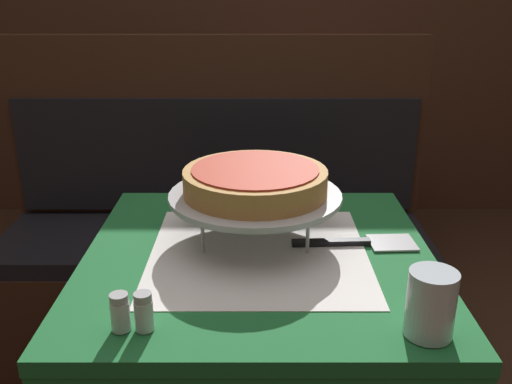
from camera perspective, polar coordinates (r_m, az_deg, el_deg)
dining_table_front at (r=1.27m, az=0.34°, el=-10.60°), size 0.74×0.74×0.77m
dining_table_rear at (r=2.84m, az=5.11°, el=6.72°), size 0.66×0.66×0.76m
booth_bench at (r=2.15m, az=-3.91°, el=-6.97°), size 1.55×0.51×1.14m
back_wall_panel at (r=3.27m, az=0.20°, el=18.33°), size 6.00×0.04×2.40m
pizza_pan_stand at (r=1.24m, az=0.00°, el=-0.55°), size 0.38×0.38×0.11m
deep_dish_pizza at (r=1.23m, az=0.00°, el=1.14°), size 0.31×0.31×0.06m
pizza_server at (r=1.27m, az=10.28°, el=-5.00°), size 0.27×0.09×0.01m
water_glass_near at (r=0.97m, az=17.16°, el=-10.65°), size 0.08×0.08×0.11m
salt_shaker at (r=0.98m, az=-13.36°, el=-11.62°), size 0.03×0.03×0.07m
pepper_shaker at (r=0.97m, az=-11.09°, el=-11.67°), size 0.03×0.03×0.07m
condiment_caddy at (r=2.73m, az=4.00°, el=9.74°), size 0.11×0.11×0.17m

